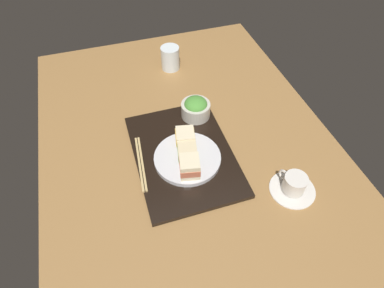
% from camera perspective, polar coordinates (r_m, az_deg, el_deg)
% --- Properties ---
extents(ground_plane, '(1.40, 1.00, 0.03)m').
position_cam_1_polar(ground_plane, '(1.15, -0.76, 0.01)').
color(ground_plane, olive).
extents(serving_tray, '(0.45, 0.32, 0.02)m').
position_cam_1_polar(serving_tray, '(1.09, -1.52, -1.85)').
color(serving_tray, black).
rests_on(serving_tray, ground_plane).
extents(sandwich_plate, '(0.22, 0.22, 0.02)m').
position_cam_1_polar(sandwich_plate, '(1.06, -0.81, -2.48)').
color(sandwich_plate, silver).
rests_on(sandwich_plate, serving_tray).
extents(sandwich_near, '(0.08, 0.08, 0.05)m').
position_cam_1_polar(sandwich_near, '(1.08, -1.21, 1.24)').
color(sandwich_near, beige).
rests_on(sandwich_near, sandwich_plate).
extents(sandwich_middle, '(0.08, 0.07, 0.04)m').
position_cam_1_polar(sandwich_middle, '(1.04, -0.83, -1.44)').
color(sandwich_middle, beige).
rests_on(sandwich_middle, sandwich_plate).
extents(sandwich_far, '(0.08, 0.07, 0.06)m').
position_cam_1_polar(sandwich_far, '(0.99, -0.42, -3.97)').
color(sandwich_far, beige).
rests_on(sandwich_far, sandwich_plate).
extents(salad_bowl, '(0.11, 0.11, 0.08)m').
position_cam_1_polar(salad_bowl, '(1.18, 0.66, 6.36)').
color(salad_bowl, beige).
rests_on(salad_bowl, serving_tray).
extents(chopsticks_pair, '(0.22, 0.04, 0.01)m').
position_cam_1_polar(chopsticks_pair, '(1.06, -8.96, -3.35)').
color(chopsticks_pair, tan).
rests_on(chopsticks_pair, serving_tray).
extents(coffee_cup, '(0.14, 0.14, 0.06)m').
position_cam_1_polar(coffee_cup, '(1.04, 17.40, -6.89)').
color(coffee_cup, silver).
rests_on(coffee_cup, ground_plane).
extents(drinking_glass, '(0.08, 0.08, 0.10)m').
position_cam_1_polar(drinking_glass, '(1.44, -3.83, 14.83)').
color(drinking_glass, silver).
rests_on(drinking_glass, ground_plane).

